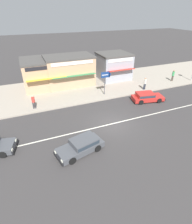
{
  "coord_description": "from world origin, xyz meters",
  "views": [
    {
      "loc": [
        -7.06,
        -12.81,
        9.92
      ],
      "look_at": [
        -1.2,
        1.52,
        0.8
      ],
      "focal_mm": 28.0,
      "sensor_mm": 36.0,
      "label": 1
    }
  ],
  "objects_px": {
    "arrow_signboard": "(109,75)",
    "shopfront_corner_warung": "(44,73)",
    "hatchback_red_2": "(147,97)",
    "shopfront_mid_block": "(113,66)",
    "shopfront_far_kios": "(69,70)",
    "hatchback_dark_grey_0": "(82,145)",
    "pedestrian_near_clock": "(145,83)",
    "pedestrian_far_end": "(33,101)",
    "pedestrian_mid_kerb": "(173,75)"
  },
  "relations": [
    {
      "from": "hatchback_dark_grey_0",
      "to": "arrow_signboard",
      "type": "height_order",
      "value": "arrow_signboard"
    },
    {
      "from": "arrow_signboard",
      "to": "shopfront_mid_block",
      "type": "height_order",
      "value": "shopfront_mid_block"
    },
    {
      "from": "shopfront_mid_block",
      "to": "shopfront_far_kios",
      "type": "height_order",
      "value": "shopfront_far_kios"
    },
    {
      "from": "arrow_signboard",
      "to": "pedestrian_near_clock",
      "type": "bearing_deg",
      "value": -6.02
    },
    {
      "from": "pedestrian_near_clock",
      "to": "hatchback_red_2",
      "type": "bearing_deg",
      "value": -120.78
    },
    {
      "from": "pedestrian_near_clock",
      "to": "shopfront_far_kios",
      "type": "bearing_deg",
      "value": 146.89
    },
    {
      "from": "hatchback_red_2",
      "to": "shopfront_corner_warung",
      "type": "relative_size",
      "value": 0.68
    },
    {
      "from": "pedestrian_far_end",
      "to": "shopfront_corner_warung",
      "type": "height_order",
      "value": "shopfront_corner_warung"
    },
    {
      "from": "pedestrian_far_end",
      "to": "shopfront_far_kios",
      "type": "distance_m",
      "value": 8.25
    },
    {
      "from": "hatchback_dark_grey_0",
      "to": "shopfront_far_kios",
      "type": "distance_m",
      "value": 14.68
    },
    {
      "from": "shopfront_corner_warung",
      "to": "hatchback_red_2",
      "type": "bearing_deg",
      "value": -40.74
    },
    {
      "from": "pedestrian_mid_kerb",
      "to": "hatchback_red_2",
      "type": "bearing_deg",
      "value": -152.57
    },
    {
      "from": "pedestrian_mid_kerb",
      "to": "shopfront_far_kios",
      "type": "xyz_separation_m",
      "value": [
        -15.21,
        4.75,
        1.1
      ]
    },
    {
      "from": "arrow_signboard",
      "to": "shopfront_corner_warung",
      "type": "xyz_separation_m",
      "value": [
        -7.34,
        6.02,
        -0.59
      ]
    },
    {
      "from": "shopfront_far_kios",
      "to": "pedestrian_far_end",
      "type": "bearing_deg",
      "value": -134.87
    },
    {
      "from": "pedestrian_far_end",
      "to": "shopfront_mid_block",
      "type": "distance_m",
      "value": 14.25
    },
    {
      "from": "pedestrian_near_clock",
      "to": "shopfront_corner_warung",
      "type": "height_order",
      "value": "shopfront_corner_warung"
    },
    {
      "from": "pedestrian_far_end",
      "to": "shopfront_mid_block",
      "type": "relative_size",
      "value": 0.31
    },
    {
      "from": "shopfront_mid_block",
      "to": "arrow_signboard",
      "type": "bearing_deg",
      "value": -122.62
    },
    {
      "from": "hatchback_dark_grey_0",
      "to": "shopfront_corner_warung",
      "type": "bearing_deg",
      "value": 92.66
    },
    {
      "from": "shopfront_mid_block",
      "to": "shopfront_far_kios",
      "type": "distance_m",
      "value": 7.2
    },
    {
      "from": "arrow_signboard",
      "to": "shopfront_corner_warung",
      "type": "relative_size",
      "value": 0.51
    },
    {
      "from": "pedestrian_near_clock",
      "to": "shopfront_corner_warung",
      "type": "distance_m",
      "value": 14.34
    },
    {
      "from": "pedestrian_near_clock",
      "to": "shopfront_mid_block",
      "type": "bearing_deg",
      "value": 107.62
    },
    {
      "from": "arrow_signboard",
      "to": "pedestrian_near_clock",
      "type": "height_order",
      "value": "arrow_signboard"
    },
    {
      "from": "shopfront_mid_block",
      "to": "pedestrian_near_clock",
      "type": "bearing_deg",
      "value": -72.38
    },
    {
      "from": "shopfront_far_kios",
      "to": "arrow_signboard",
      "type": "bearing_deg",
      "value": -55.15
    },
    {
      "from": "pedestrian_near_clock",
      "to": "pedestrian_mid_kerb",
      "type": "bearing_deg",
      "value": 10.98
    },
    {
      "from": "arrow_signboard",
      "to": "shopfront_far_kios",
      "type": "distance_m",
      "value": 6.56
    },
    {
      "from": "pedestrian_far_end",
      "to": "shopfront_corner_warung",
      "type": "bearing_deg",
      "value": 71.45
    },
    {
      "from": "pedestrian_mid_kerb",
      "to": "shopfront_far_kios",
      "type": "distance_m",
      "value": 15.97
    },
    {
      "from": "hatchback_dark_grey_0",
      "to": "hatchback_red_2",
      "type": "relative_size",
      "value": 0.98
    },
    {
      "from": "arrow_signboard",
      "to": "pedestrian_near_clock",
      "type": "relative_size",
      "value": 1.8
    },
    {
      "from": "shopfront_far_kios",
      "to": "hatchback_dark_grey_0",
      "type": "bearing_deg",
      "value": -101.49
    },
    {
      "from": "hatchback_red_2",
      "to": "shopfront_mid_block",
      "type": "xyz_separation_m",
      "value": [
        -0.19,
        8.85,
        1.55
      ]
    },
    {
      "from": "shopfront_mid_block",
      "to": "hatchback_red_2",
      "type": "bearing_deg",
      "value": -88.79
    },
    {
      "from": "shopfront_mid_block",
      "to": "pedestrian_mid_kerb",
      "type": "bearing_deg",
      "value": -30.9
    },
    {
      "from": "shopfront_mid_block",
      "to": "shopfront_far_kios",
      "type": "bearing_deg",
      "value": -179.66
    },
    {
      "from": "pedestrian_far_end",
      "to": "shopfront_corner_warung",
      "type": "relative_size",
      "value": 0.27
    },
    {
      "from": "shopfront_corner_warung",
      "to": "pedestrian_near_clock",
      "type": "bearing_deg",
      "value": -27.43
    },
    {
      "from": "pedestrian_near_clock",
      "to": "pedestrian_far_end",
      "type": "relative_size",
      "value": 1.05
    },
    {
      "from": "arrow_signboard",
      "to": "shopfront_mid_block",
      "type": "distance_m",
      "value": 6.45
    },
    {
      "from": "shopfront_far_kios",
      "to": "hatchback_red_2",
      "type": "bearing_deg",
      "value": -50.01
    },
    {
      "from": "hatchback_dark_grey_0",
      "to": "hatchback_red_2",
      "type": "bearing_deg",
      "value": 28.07
    },
    {
      "from": "pedestrian_near_clock",
      "to": "shopfront_mid_block",
      "type": "xyz_separation_m",
      "value": [
        -1.9,
        5.98,
        0.98
      ]
    },
    {
      "from": "hatchback_red_2",
      "to": "shopfront_mid_block",
      "type": "bearing_deg",
      "value": 91.21
    },
    {
      "from": "shopfront_mid_block",
      "to": "shopfront_corner_warung",
      "type": "bearing_deg",
      "value": 176.75
    },
    {
      "from": "pedestrian_near_clock",
      "to": "shopfront_far_kios",
      "type": "relative_size",
      "value": 0.25
    },
    {
      "from": "hatchback_dark_grey_0",
      "to": "hatchback_red_2",
      "type": "height_order",
      "value": "same"
    },
    {
      "from": "hatchback_red_2",
      "to": "shopfront_corner_warung",
      "type": "bearing_deg",
      "value": 139.26
    }
  ]
}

